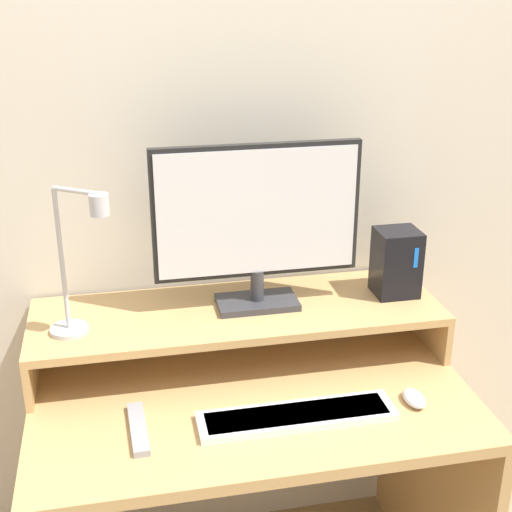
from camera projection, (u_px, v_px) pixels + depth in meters
wall_back at (222, 155)px, 1.97m from camera, size 6.00×0.05×2.50m
desk at (250, 460)px, 1.90m from camera, size 1.10×0.70×0.74m
monitor_shelf at (238, 316)px, 1.92m from camera, size 1.10×0.35×0.14m
monitor at (257, 220)px, 1.84m from camera, size 0.54×0.12×0.44m
desk_lamp at (79, 266)px, 1.70m from camera, size 0.17×0.14×0.38m
router_dock at (396, 262)px, 1.97m from camera, size 0.12×0.11×0.19m
keyboard at (297, 416)px, 1.68m from camera, size 0.47×0.11×0.02m
mouse at (414, 398)px, 1.75m from camera, size 0.05×0.09×0.03m
remote_control at (138, 429)px, 1.64m from camera, size 0.04×0.20×0.02m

